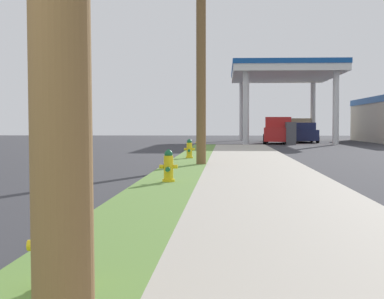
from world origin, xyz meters
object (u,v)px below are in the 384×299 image
object	(u,v)px
car_navy_by_near_pump	(304,133)
truck_tan_at_forecourt	(299,130)
fire_hydrant_second	(168,168)
utility_pole_midground	(201,7)
fire_hydrant_fourth	(200,143)
fire_hydrant_third	(189,150)
truck_red_on_apron	(279,131)
fire_hydrant_nearest	(54,249)

from	to	relation	value
car_navy_by_near_pump	truck_tan_at_forecourt	bearing A→B (deg)	86.66
fire_hydrant_second	utility_pole_midground	bearing A→B (deg)	85.72
fire_hydrant_fourth	truck_tan_at_forecourt	size ratio (longest dim) A/B	0.14
fire_hydrant_second	fire_hydrant_fourth	distance (m)	19.48
fire_hydrant_third	truck_tan_at_forecourt	world-z (taller)	truck_tan_at_forecourt
fire_hydrant_third	utility_pole_midground	size ratio (longest dim) A/B	0.07
car_navy_by_near_pump	fire_hydrant_second	bearing A→B (deg)	-101.61
truck_tan_at_forecourt	truck_red_on_apron	world-z (taller)	same
fire_hydrant_third	fire_hydrant_fourth	bearing A→B (deg)	89.82
fire_hydrant_nearest	fire_hydrant_second	size ratio (longest dim) A/B	1.00
utility_pole_midground	truck_tan_at_forecourt	bearing A→B (deg)	78.68
fire_hydrant_nearest	fire_hydrant_fourth	size ratio (longest dim) A/B	1.00
utility_pole_midground	truck_tan_at_forecourt	distance (m)	38.24
fire_hydrant_fourth	truck_red_on_apron	distance (m)	14.69
truck_tan_at_forecourt	truck_red_on_apron	distance (m)	10.99
fire_hydrant_third	car_navy_by_near_pump	xyz separation A→B (m)	(7.64, 26.32, 0.28)
truck_tan_at_forecourt	fire_hydrant_nearest	bearing A→B (deg)	-98.53
fire_hydrant_third	utility_pole_midground	world-z (taller)	utility_pole_midground
fire_hydrant_fourth	fire_hydrant_nearest	bearing A→B (deg)	-89.95
fire_hydrant_second	utility_pole_midground	xyz separation A→B (m)	(0.49, 6.56, 4.86)
fire_hydrant_nearest	fire_hydrant_third	world-z (taller)	same
fire_hydrant_fourth	car_navy_by_near_pump	xyz separation A→B (m)	(7.61, 17.15, 0.28)
utility_pole_midground	car_navy_by_near_pump	world-z (taller)	utility_pole_midground
fire_hydrant_nearest	car_navy_by_near_pump	bearing A→B (deg)	80.67
utility_pole_midground	car_navy_by_near_pump	distance (m)	31.22
truck_red_on_apron	fire_hydrant_third	bearing A→B (deg)	-103.20
fire_hydrant_second	fire_hydrant_fourth	bearing A→B (deg)	90.25
fire_hydrant_second	truck_red_on_apron	distance (m)	33.57
fire_hydrant_third	truck_red_on_apron	world-z (taller)	truck_red_on_apron
fire_hydrant_third	utility_pole_midground	bearing A→B (deg)	-80.85
fire_hydrant_third	fire_hydrant_fourth	size ratio (longest dim) A/B	1.00
fire_hydrant_second	car_navy_by_near_pump	distance (m)	37.40
fire_hydrant_second	utility_pole_midground	size ratio (longest dim) A/B	0.07
car_navy_by_near_pump	truck_tan_at_forecourt	size ratio (longest dim) A/B	0.82
fire_hydrant_nearest	truck_tan_at_forecourt	xyz separation A→B (m)	(8.01, 53.38, 0.47)
fire_hydrant_nearest	fire_hydrant_second	world-z (taller)	same
truck_tan_at_forecourt	truck_red_on_apron	size ratio (longest dim) A/B	0.98
fire_hydrant_fourth	fire_hydrant_third	bearing A→B (deg)	-90.18
truck_red_on_apron	utility_pole_midground	bearing A→B (deg)	-100.14
utility_pole_midground	truck_tan_at_forecourt	world-z (taller)	utility_pole_midground
utility_pole_midground	truck_tan_at_forecourt	size ratio (longest dim) A/B	1.86
fire_hydrant_third	utility_pole_midground	xyz separation A→B (m)	(0.60, -3.75, 4.86)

